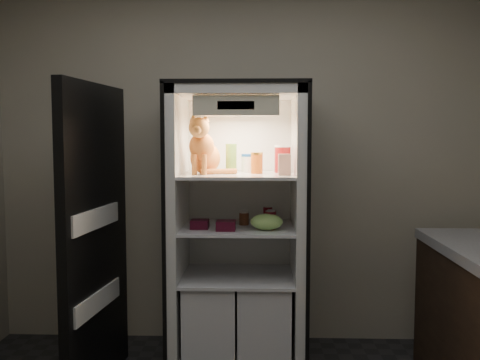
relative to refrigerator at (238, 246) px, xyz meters
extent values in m
plane|color=#BFB79F|center=(0.00, 0.42, 0.56)|extent=(3.60, 0.00, 3.60)
cube|color=white|center=(0.00, 0.29, 0.13)|extent=(0.85, 0.06, 1.85)
cube|color=white|center=(-0.40, -0.03, 0.13)|extent=(0.06, 0.70, 1.85)
cube|color=white|center=(0.40, -0.03, 0.13)|extent=(0.06, 0.70, 1.85)
cube|color=white|center=(0.00, -0.03, 1.03)|extent=(0.85, 0.70, 0.06)
cube|color=white|center=(0.00, -0.03, -0.76)|extent=(0.85, 0.70, 0.06)
cube|color=black|center=(-0.44, -0.03, 0.13)|extent=(0.02, 0.72, 1.87)
cube|color=black|center=(0.44, -0.03, 0.13)|extent=(0.02, 0.72, 1.87)
cube|color=black|center=(0.00, -0.03, 1.07)|extent=(0.90, 0.72, 0.02)
cube|color=white|center=(0.00, -0.06, 0.49)|extent=(0.73, 0.62, 0.02)
cube|color=white|center=(0.00, -0.06, 0.14)|extent=(0.73, 0.62, 0.02)
cube|color=white|center=(-0.18, -0.06, -0.44)|extent=(0.34, 0.58, 0.48)
cube|color=white|center=(0.18, -0.06, -0.44)|extent=(0.34, 0.58, 0.48)
cube|color=white|center=(0.00, -0.06, -0.19)|extent=(0.73, 0.62, 0.02)
cube|color=beige|center=(0.00, -0.27, 0.93)|extent=(0.52, 0.18, 0.12)
cube|color=black|center=(0.00, -0.36, 0.93)|extent=(0.22, 0.01, 0.05)
cube|color=black|center=(-0.85, -0.40, 0.13)|extent=(0.16, 0.87, 1.85)
cube|color=white|center=(-0.84, -0.46, -0.24)|extent=(0.13, 0.64, 0.12)
cube|color=white|center=(-0.84, -0.46, 0.26)|extent=(0.13, 0.64, 0.12)
ellipsoid|color=#B35716|center=(-0.22, -0.01, 0.60)|extent=(0.23, 0.27, 0.21)
ellipsoid|color=#B35716|center=(-0.23, -0.11, 0.68)|extent=(0.18, 0.17, 0.18)
sphere|color=#D26429|center=(-0.24, -0.17, 0.80)|extent=(0.15, 0.15, 0.13)
sphere|color=#D26429|center=(-0.25, -0.23, 0.78)|extent=(0.06, 0.06, 0.06)
cone|color=#D26429|center=(-0.28, -0.16, 0.86)|extent=(0.06, 0.06, 0.06)
cone|color=#D26429|center=(-0.20, -0.17, 0.86)|extent=(0.06, 0.06, 0.06)
cylinder|color=#B35716|center=(-0.27, -0.17, 0.56)|extent=(0.03, 0.03, 0.13)
cylinder|color=#B35716|center=(-0.21, -0.18, 0.56)|extent=(0.03, 0.03, 0.13)
cylinder|color=#B35716|center=(-0.12, -0.11, 0.52)|extent=(0.24, 0.10, 0.03)
cylinder|color=#227D2E|center=(-0.05, 0.02, 0.59)|extent=(0.07, 0.07, 0.18)
cylinder|color=#227D2E|center=(-0.05, 0.02, 0.69)|extent=(0.08, 0.08, 0.02)
cylinder|color=white|center=(0.06, 0.07, 0.55)|extent=(0.09, 0.09, 0.11)
cylinder|color=#1850A9|center=(0.06, 0.07, 0.62)|extent=(0.09, 0.09, 0.02)
cylinder|color=maroon|center=(0.12, -0.04, 0.56)|extent=(0.08, 0.08, 0.13)
cylinder|color=gold|center=(0.12, -0.04, 0.63)|extent=(0.08, 0.08, 0.01)
cylinder|color=#A31715|center=(0.30, 0.06, 0.58)|extent=(0.11, 0.11, 0.17)
cylinder|color=white|center=(0.30, 0.06, 0.68)|extent=(0.11, 0.11, 0.01)
cube|color=silver|center=(0.30, -0.18, 0.57)|extent=(0.08, 0.08, 0.13)
cylinder|color=black|center=(0.20, 0.06, 0.20)|extent=(0.06, 0.06, 0.11)
cylinder|color=#B2B2B2|center=(0.20, 0.06, 0.26)|extent=(0.06, 0.06, 0.00)
cylinder|color=black|center=(0.22, -0.06, 0.20)|extent=(0.06, 0.06, 0.11)
cylinder|color=#B2B2B2|center=(0.22, -0.06, 0.26)|extent=(0.06, 0.06, 0.00)
cylinder|color=black|center=(0.21, -0.17, 0.21)|extent=(0.06, 0.06, 0.11)
cylinder|color=#B2B2B2|center=(0.21, -0.17, 0.26)|extent=(0.06, 0.06, 0.00)
cylinder|color=brown|center=(0.04, 0.00, 0.19)|extent=(0.07, 0.07, 0.08)
cylinder|color=#B2B2B2|center=(0.04, 0.00, 0.24)|extent=(0.07, 0.07, 0.01)
ellipsoid|color=#7EB454|center=(0.19, -0.19, 0.20)|extent=(0.21, 0.15, 0.10)
cube|color=#4C0C1E|center=(-0.24, -0.15, 0.18)|extent=(0.11, 0.11, 0.06)
cube|color=#4C0C1E|center=(-0.07, -0.21, 0.18)|extent=(0.12, 0.12, 0.06)
camera|label=1|loc=(0.13, -3.56, 0.74)|focal=40.00mm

